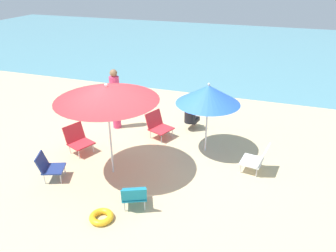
{
  "coord_description": "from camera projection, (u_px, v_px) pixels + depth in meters",
  "views": [
    {
      "loc": [
        3.0,
        -5.73,
        4.15
      ],
      "look_at": [
        0.68,
        1.01,
        0.7
      ],
      "focal_mm": 35.41,
      "sensor_mm": 36.0,
      "label": 1
    }
  ],
  "objects": [
    {
      "name": "umbrella_red",
      "position": [
        107.0,
        93.0,
        6.59
      ],
      "size": [
        2.13,
        2.13,
        2.07
      ],
      "color": "silver",
      "rests_on": "ground_plane"
    },
    {
      "name": "ground_plane",
      "position": [
        125.0,
        167.0,
        7.56
      ],
      "size": [
        40.0,
        40.0,
        0.0
      ],
      "primitive_type": "plane",
      "color": "#D3BC8C"
    },
    {
      "name": "beach_chair_d",
      "position": [
        78.0,
        139.0,
        8.08
      ],
      "size": [
        0.73,
        0.7,
        0.68
      ],
      "rotation": [
        0.0,
        0.0,
        -0.39
      ],
      "color": "red",
      "rests_on": "ground_plane"
    },
    {
      "name": "person_a",
      "position": [
        115.0,
        99.0,
        9.08
      ],
      "size": [
        0.27,
        0.27,
        1.7
      ],
      "rotation": [
        0.0,
        0.0,
        0.02
      ],
      "color": "#DB3866",
      "rests_on": "ground_plane"
    },
    {
      "name": "beach_chair_c",
      "position": [
        49.0,
        166.0,
        7.02
      ],
      "size": [
        0.63,
        0.6,
        0.6
      ],
      "rotation": [
        0.0,
        0.0,
        0.37
      ],
      "color": "navy",
      "rests_on": "ground_plane"
    },
    {
      "name": "person_b",
      "position": [
        191.0,
        114.0,
        9.13
      ],
      "size": [
        0.36,
        0.55,
        0.96
      ],
      "rotation": [
        0.0,
        0.0,
        1.41
      ],
      "color": "black",
      "rests_on": "ground_plane"
    },
    {
      "name": "umbrella_blue",
      "position": [
        208.0,
        95.0,
        7.62
      ],
      "size": [
        1.51,
        1.51,
        1.77
      ],
      "color": "silver",
      "rests_on": "ground_plane"
    },
    {
      "name": "beach_chair_e",
      "position": [
        158.0,
        125.0,
        8.79
      ],
      "size": [
        0.75,
        0.73,
        0.68
      ],
      "rotation": [
        0.0,
        0.0,
        -0.39
      ],
      "color": "red",
      "rests_on": "ground_plane"
    },
    {
      "name": "sea_water",
      "position": [
        226.0,
        47.0,
        18.86
      ],
      "size": [
        40.0,
        16.0,
        0.01
      ],
      "primitive_type": "cube",
      "color": "#5693A3",
      "rests_on": "ground_plane"
    },
    {
      "name": "beach_chair_b",
      "position": [
        134.0,
        195.0,
        6.17
      ],
      "size": [
        0.64,
        0.66,
        0.56
      ],
      "rotation": [
        0.0,
        0.0,
        2.0
      ],
      "color": "teal",
      "rests_on": "ground_plane"
    },
    {
      "name": "beach_chair_a",
      "position": [
        257.0,
        158.0,
        7.27
      ],
      "size": [
        0.61,
        0.6,
        0.67
      ],
      "rotation": [
        0.0,
        0.0,
        2.99
      ],
      "color": "white",
      "rests_on": "ground_plane"
    },
    {
      "name": "swim_ring",
      "position": [
        101.0,
        217.0,
        5.99
      ],
      "size": [
        0.44,
        0.44,
        0.12
      ],
      "primitive_type": "torus",
      "color": "yellow",
      "rests_on": "ground_plane"
    }
  ]
}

